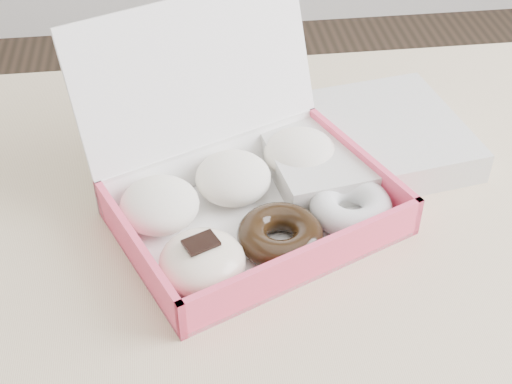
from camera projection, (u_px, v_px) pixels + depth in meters
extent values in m
cube|color=tan|center=(471.00, 239.00, 0.80)|extent=(1.20, 0.80, 0.04)
cylinder|color=tan|center=(59.00, 284.00, 1.26)|extent=(0.05, 0.05, 0.71)
cube|color=white|center=(256.00, 221.00, 0.79)|extent=(0.35, 0.31, 0.01)
cube|color=#FB4A6B|center=(308.00, 264.00, 0.71)|extent=(0.27, 0.12, 0.05)
cube|color=white|center=(212.00, 158.00, 0.84)|extent=(0.27, 0.12, 0.05)
cube|color=#FB4A6B|center=(137.00, 253.00, 0.72)|extent=(0.09, 0.20, 0.05)
cube|color=#FB4A6B|center=(359.00, 166.00, 0.83)|extent=(0.09, 0.20, 0.05)
cube|color=white|center=(200.00, 91.00, 0.81)|extent=(0.29, 0.18, 0.20)
ellipsoid|color=silver|center=(160.00, 205.00, 0.77)|extent=(0.11, 0.11, 0.05)
ellipsoid|color=silver|center=(233.00, 178.00, 0.81)|extent=(0.11, 0.11, 0.05)
ellipsoid|color=silver|center=(300.00, 153.00, 0.84)|extent=(0.11, 0.11, 0.05)
ellipsoid|color=beige|center=(202.00, 262.00, 0.70)|extent=(0.11, 0.11, 0.05)
cube|color=black|center=(201.00, 243.00, 0.69)|extent=(0.04, 0.03, 0.00)
torus|color=black|center=(280.00, 235.00, 0.75)|extent=(0.12, 0.12, 0.03)
torus|color=white|center=(350.00, 206.00, 0.78)|extent=(0.12, 0.12, 0.03)
cube|color=white|center=(361.00, 140.00, 0.88)|extent=(0.28, 0.24, 0.04)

